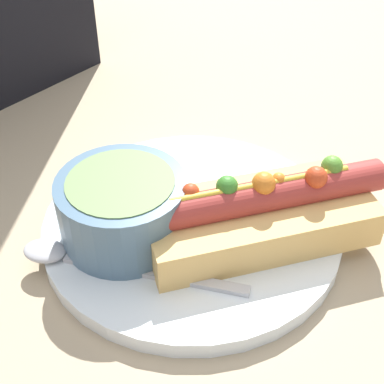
# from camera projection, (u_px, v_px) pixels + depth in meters

# --- Properties ---
(ground_plane) EXTENTS (4.00, 4.00, 0.00)m
(ground_plane) POSITION_uv_depth(u_px,v_px,m) (192.00, 231.00, 0.45)
(ground_plane) COLOR tan
(dinner_plate) EXTENTS (0.24, 0.24, 0.01)m
(dinner_plate) POSITION_uv_depth(u_px,v_px,m) (192.00, 225.00, 0.44)
(dinner_plate) COLOR white
(dinner_plate) RESTS_ON ground_plane
(hot_dog) EXTENTS (0.19, 0.16, 0.06)m
(hot_dog) POSITION_uv_depth(u_px,v_px,m) (259.00, 213.00, 0.41)
(hot_dog) COLOR #DBAD60
(hot_dog) RESTS_ON dinner_plate
(soup_bowl) EXTENTS (0.10, 0.10, 0.05)m
(soup_bowl) POSITION_uv_depth(u_px,v_px,m) (123.00, 206.00, 0.41)
(soup_bowl) COLOR slate
(soup_bowl) RESTS_ON dinner_plate
(spoon) EXTENTS (0.09, 0.16, 0.01)m
(spoon) POSITION_uv_depth(u_px,v_px,m) (87.00, 260.00, 0.40)
(spoon) COLOR #B7B7BC
(spoon) RESTS_ON dinner_plate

